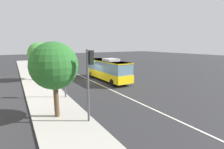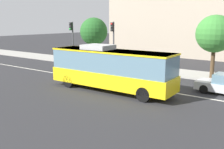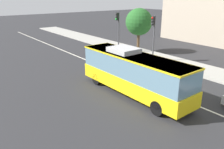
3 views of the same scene
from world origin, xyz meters
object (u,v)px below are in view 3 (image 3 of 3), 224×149
object	(u,v)px
traffic_light_near_corner	(153,31)
street_tree_kerbside_left	(139,22)
transit_bus	(134,72)
traffic_light_mid_block	(118,25)

from	to	relation	value
traffic_light_near_corner	street_tree_kerbside_left	distance (m)	4.80
transit_bus	traffic_light_near_corner	distance (m)	9.48
transit_bus	street_tree_kerbside_left	bearing A→B (deg)	134.10
street_tree_kerbside_left	traffic_light_near_corner	bearing A→B (deg)	-24.44
traffic_light_near_corner	traffic_light_mid_block	world-z (taller)	same
traffic_light_mid_block	street_tree_kerbside_left	size ratio (longest dim) A/B	0.91
traffic_light_near_corner	transit_bus	bearing A→B (deg)	30.68
traffic_light_mid_block	street_tree_kerbside_left	bearing A→B (deg)	135.14
transit_bus	traffic_light_mid_block	world-z (taller)	traffic_light_mid_block
transit_bus	street_tree_kerbside_left	xyz separation A→B (m)	(-9.62, 9.67, 2.18)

